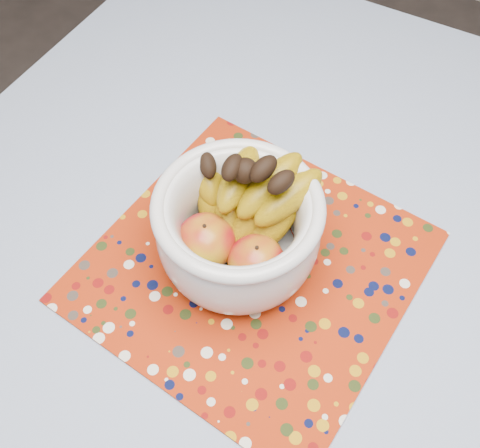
# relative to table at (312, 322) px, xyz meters

# --- Properties ---
(table) EXTENTS (1.20, 1.20, 0.75)m
(table) POSITION_rel_table_xyz_m (0.00, 0.00, 0.00)
(table) COLOR brown
(table) RESTS_ON ground
(tablecloth) EXTENTS (1.32, 1.32, 0.01)m
(tablecloth) POSITION_rel_table_xyz_m (0.00, 0.00, 0.08)
(tablecloth) COLOR slate
(tablecloth) RESTS_ON table
(placemat) EXTENTS (0.46, 0.46, 0.00)m
(placemat) POSITION_rel_table_xyz_m (-0.10, -0.00, 0.09)
(placemat) COLOR #932208
(placemat) RESTS_ON tablecloth
(fruit_bowl) EXTENTS (0.25, 0.23, 0.19)m
(fruit_bowl) POSITION_rel_table_xyz_m (-0.13, 0.01, 0.17)
(fruit_bowl) COLOR silver
(fruit_bowl) RESTS_ON placemat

